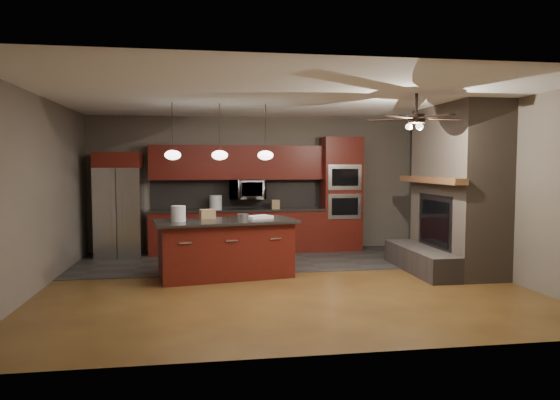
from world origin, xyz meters
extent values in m
plane|color=brown|center=(0.00, 0.00, 0.00)|extent=(7.00, 7.00, 0.00)
cube|color=white|center=(0.00, 0.00, 2.80)|extent=(7.00, 6.00, 0.02)
cube|color=#675C53|center=(0.00, 3.00, 1.40)|extent=(7.00, 0.02, 2.80)
cube|color=#675C53|center=(3.50, 0.00, 1.40)|extent=(0.02, 6.00, 2.80)
cube|color=#675C53|center=(-3.50, 0.00, 1.40)|extent=(0.02, 6.00, 2.80)
cube|color=#312F2C|center=(0.00, 1.80, 0.01)|extent=(7.00, 2.40, 0.01)
cube|color=brown|center=(3.10, 0.40, 1.40)|extent=(0.80, 2.00, 2.80)
cube|color=#48403B|center=(2.45, 0.40, 0.20)|extent=(0.50, 2.00, 0.40)
cube|color=#2D2D30|center=(2.72, 0.40, 0.83)|extent=(0.05, 1.20, 0.95)
cube|color=black|center=(2.70, 0.40, 0.83)|extent=(0.02, 1.00, 0.75)
cube|color=brown|center=(2.60, 0.40, 1.55)|extent=(0.22, 2.10, 0.10)
cube|color=#54150F|center=(-0.48, 2.70, 0.43)|extent=(3.55, 0.60, 0.86)
cube|color=black|center=(-0.48, 2.70, 0.88)|extent=(3.59, 0.64, 0.04)
cube|color=black|center=(-0.48, 2.98, 1.20)|extent=(3.55, 0.03, 0.60)
cube|color=#54150F|center=(-0.48, 2.83, 1.85)|extent=(3.55, 0.35, 0.70)
cube|color=#54150F|center=(1.70, 2.70, 1.19)|extent=(0.80, 0.60, 2.38)
cube|color=silver|center=(1.70, 2.40, 0.95)|extent=(0.70, 0.03, 0.52)
cube|color=black|center=(1.70, 2.38, 0.95)|extent=(0.55, 0.02, 0.35)
cube|color=silver|center=(1.70, 2.40, 1.55)|extent=(0.70, 0.03, 0.52)
cube|color=black|center=(1.70, 2.38, 1.55)|extent=(0.55, 0.02, 0.35)
imported|color=silver|center=(-0.27, 2.75, 1.30)|extent=(0.73, 0.41, 0.50)
cube|color=silver|center=(-2.80, 2.62, 0.87)|extent=(0.87, 0.72, 1.75)
cube|color=#2D2D30|center=(-2.80, 2.26, 0.87)|extent=(0.02, 0.02, 1.73)
cube|color=silver|center=(-2.90, 2.25, 0.93)|extent=(0.03, 0.03, 0.87)
cube|color=silver|center=(-2.70, 2.25, 0.93)|extent=(0.03, 0.03, 0.87)
cube|color=#54150F|center=(-2.80, 2.62, 1.90)|extent=(0.87, 0.72, 0.30)
cube|color=#54150F|center=(-0.82, 0.48, 0.44)|extent=(2.17, 1.18, 0.88)
cube|color=black|center=(-0.82, 0.48, 0.90)|extent=(2.34, 1.35, 0.04)
cylinder|color=silver|center=(-1.56, 0.41, 1.04)|extent=(0.31, 0.31, 0.24)
cylinder|color=#A4A5A9|center=(-0.56, 0.30, 0.98)|extent=(0.21, 0.21, 0.12)
cube|color=white|center=(-0.26, 0.70, 0.94)|extent=(0.50, 0.44, 0.04)
cube|color=#99764F|center=(-1.11, 0.76, 1.00)|extent=(0.27, 0.22, 0.15)
cylinder|color=silver|center=(-0.92, 2.70, 1.04)|extent=(0.31, 0.31, 0.29)
cube|color=#9A7B4F|center=(0.29, 2.65, 0.99)|extent=(0.17, 0.14, 0.18)
cylinder|color=black|center=(-1.65, 0.70, 2.41)|extent=(0.01, 0.01, 0.78)
ellipsoid|color=white|center=(-1.65, 0.70, 1.96)|extent=(0.26, 0.26, 0.16)
cylinder|color=black|center=(-0.90, 0.70, 2.41)|extent=(0.01, 0.01, 0.78)
ellipsoid|color=white|center=(-0.90, 0.70, 1.96)|extent=(0.26, 0.26, 0.16)
cylinder|color=black|center=(-0.15, 0.70, 2.41)|extent=(0.01, 0.01, 0.78)
ellipsoid|color=white|center=(-0.15, 0.70, 1.96)|extent=(0.26, 0.26, 0.16)
cylinder|color=black|center=(1.80, -0.80, 2.65)|extent=(0.04, 0.04, 0.30)
cylinder|color=black|center=(1.80, -0.80, 2.45)|extent=(0.24, 0.24, 0.12)
cube|color=black|center=(2.18, -0.80, 2.45)|extent=(0.60, 0.12, 0.01)
cube|color=black|center=(1.92, -0.44, 2.45)|extent=(0.30, 0.61, 0.01)
cube|color=black|center=(1.49, -0.58, 2.45)|extent=(0.56, 0.45, 0.01)
cube|color=black|center=(1.49, -1.02, 2.45)|extent=(0.56, 0.45, 0.01)
cube|color=black|center=(1.92, -1.16, 2.45)|extent=(0.30, 0.61, 0.01)
camera|label=1|loc=(-1.17, -7.49, 1.80)|focal=32.00mm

